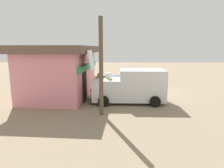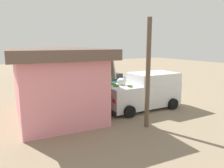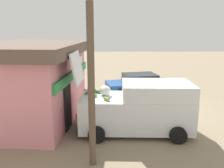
% 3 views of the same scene
% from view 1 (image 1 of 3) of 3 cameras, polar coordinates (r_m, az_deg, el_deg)
% --- Properties ---
extents(ground_plane, '(60.00, 60.00, 0.00)m').
position_cam_1_polar(ground_plane, '(15.00, 8.74, -2.13)').
color(ground_plane, gray).
extents(storefront_bar, '(6.63, 4.83, 3.38)m').
position_cam_1_polar(storefront_bar, '(13.48, -14.82, 3.79)').
color(storefront_bar, pink).
rests_on(storefront_bar, ground_plane).
extents(delivery_van, '(2.32, 4.54, 3.13)m').
position_cam_1_polar(delivery_van, '(11.80, 5.47, -0.59)').
color(delivery_van, silver).
rests_on(delivery_van, ground_plane).
extents(parked_sedan, '(2.72, 4.35, 1.26)m').
position_cam_1_polar(parked_sedan, '(17.26, 6.15, 1.61)').
color(parked_sedan, '#1E4C8C').
rests_on(parked_sedan, ground_plane).
extents(vendor_standing, '(0.40, 0.56, 1.63)m').
position_cam_1_polar(vendor_standing, '(12.90, -3.84, 0.18)').
color(vendor_standing, '#726047').
rests_on(vendor_standing, ground_plane).
extents(customer_bending, '(0.71, 0.57, 1.52)m').
position_cam_1_polar(customer_bending, '(11.95, -4.52, -0.81)').
color(customer_bending, '#4C4C51').
rests_on(customer_bending, ground_plane).
extents(unloaded_banana_pile, '(0.82, 0.90, 0.48)m').
position_cam_1_polar(unloaded_banana_pile, '(12.21, -10.43, -4.01)').
color(unloaded_banana_pile, silver).
rests_on(unloaded_banana_pile, ground_plane).
extents(paint_bucket, '(0.28, 0.28, 0.36)m').
position_cam_1_polar(paint_bucket, '(15.35, -3.12, -1.03)').
color(paint_bucket, '#BF3F33').
rests_on(paint_bucket, ground_plane).
extents(utility_pole, '(0.20, 0.20, 4.67)m').
position_cam_1_polar(utility_pole, '(9.29, -3.21, 4.85)').
color(utility_pole, brown).
rests_on(utility_pole, ground_plane).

